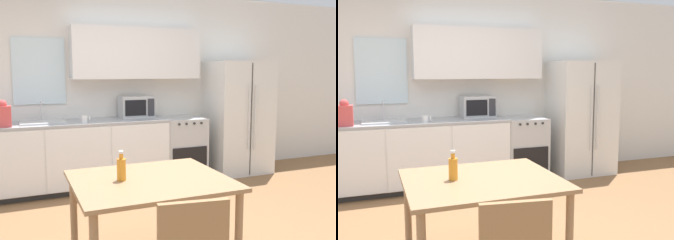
% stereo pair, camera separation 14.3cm
% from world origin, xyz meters
% --- Properties ---
extents(wall_back, '(12.00, 0.38, 2.70)m').
position_xyz_m(wall_back, '(0.09, 2.15, 1.43)').
color(wall_back, silver).
rests_on(wall_back, ground_plane).
extents(kitchen_counter, '(2.45, 0.67, 0.92)m').
position_xyz_m(kitchen_counter, '(-0.34, 1.83, 0.46)').
color(kitchen_counter, '#333333').
rests_on(kitchen_counter, ground_plane).
extents(oven_range, '(0.61, 0.66, 0.89)m').
position_xyz_m(oven_range, '(1.18, 1.84, 0.45)').
color(oven_range, '#B7BABC').
rests_on(oven_range, ground_plane).
extents(refrigerator, '(0.91, 0.75, 1.72)m').
position_xyz_m(refrigerator, '(2.14, 1.80, 0.86)').
color(refrigerator, silver).
rests_on(refrigerator, ground_plane).
extents(kitchen_sink, '(0.55, 0.42, 0.26)m').
position_xyz_m(kitchen_sink, '(-0.74, 1.84, 0.93)').
color(kitchen_sink, '#B7BABC').
rests_on(kitchen_sink, kitchen_counter).
extents(microwave, '(0.47, 0.34, 0.30)m').
position_xyz_m(microwave, '(0.54, 1.96, 1.07)').
color(microwave, '#B7BABC').
rests_on(microwave, kitchen_counter).
extents(coffee_mug, '(0.11, 0.08, 0.09)m').
position_xyz_m(coffee_mug, '(-0.24, 1.64, 0.96)').
color(coffee_mug, white).
rests_on(coffee_mug, kitchen_counter).
extents(grocery_bag_0, '(0.19, 0.16, 0.32)m').
position_xyz_m(grocery_bag_0, '(-1.19, 1.65, 1.06)').
color(grocery_bag_0, '#D14C4C').
rests_on(grocery_bag_0, kitchen_counter).
extents(dining_table, '(1.13, 0.96, 0.78)m').
position_xyz_m(dining_table, '(-0.15, -0.58, 0.68)').
color(dining_table, '#997551').
rests_on(dining_table, ground_plane).
extents(drink_bottle, '(0.07, 0.07, 0.22)m').
position_xyz_m(drink_bottle, '(-0.36, -0.54, 0.87)').
color(drink_bottle, orange).
rests_on(drink_bottle, dining_table).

